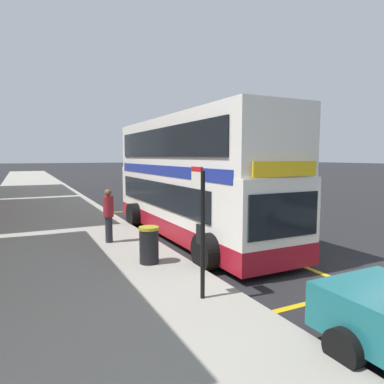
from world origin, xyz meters
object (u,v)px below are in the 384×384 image
at_px(double_decker_bus, 191,182).
at_px(litter_bin, 149,245).
at_px(pedestrian_waiting_near_sign, 109,213).
at_px(bus_stop_sign, 201,221).
at_px(parked_car_maroon_kerbside, 194,183).

distance_m(double_decker_bus, litter_bin, 4.11).
bearing_deg(litter_bin, pedestrian_waiting_near_sign, 99.31).
xyz_separation_m(double_decker_bus, bus_stop_sign, (-2.43, -5.42, -0.35)).
relative_size(parked_car_maroon_kerbside, pedestrian_waiting_near_sign, 2.34).
relative_size(pedestrian_waiting_near_sign, litter_bin, 1.80).
xyz_separation_m(double_decker_bus, litter_bin, (-2.64, -2.81, -1.42)).
xyz_separation_m(bus_stop_sign, pedestrian_waiting_near_sign, (-0.65, 5.36, -0.59)).
height_order(bus_stop_sign, parked_car_maroon_kerbside, bus_stop_sign).
bearing_deg(double_decker_bus, bus_stop_sign, -114.18).
relative_size(bus_stop_sign, litter_bin, 2.68).
height_order(double_decker_bus, litter_bin, double_decker_bus).
bearing_deg(pedestrian_waiting_near_sign, parked_car_maroon_kerbside, 53.60).
bearing_deg(parked_car_maroon_kerbside, bus_stop_sign, 64.72).
bearing_deg(double_decker_bus, parked_car_maroon_kerbside, 62.75).
bearing_deg(bus_stop_sign, double_decker_bus, 65.82).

